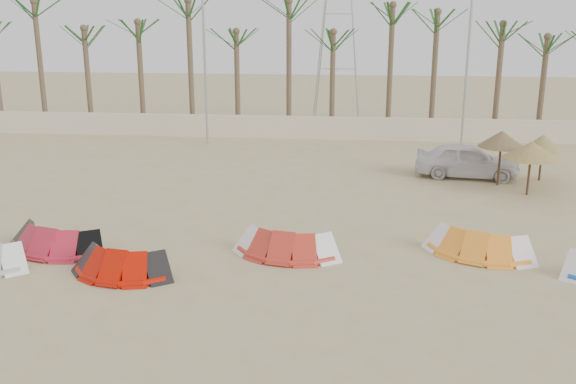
# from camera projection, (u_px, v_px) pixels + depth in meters

# --- Properties ---
(ground) EXTENTS (120.00, 120.00, 0.00)m
(ground) POSITION_uv_depth(u_px,v_px,m) (264.00, 305.00, 16.43)
(ground) COLOR tan
(ground) RESTS_ON ground
(boundary_wall) EXTENTS (60.00, 0.30, 1.30)m
(boundary_wall) POSITION_uv_depth(u_px,v_px,m) (316.00, 128.00, 37.29)
(boundary_wall) COLOR beige
(boundary_wall) RESTS_ON ground
(palm_line) EXTENTS (52.00, 4.00, 7.70)m
(palm_line) POSITION_uv_depth(u_px,v_px,m) (330.00, 24.00, 37.07)
(palm_line) COLOR brown
(palm_line) RESTS_ON ground
(lamp_b) EXTENTS (1.25, 0.14, 11.00)m
(lamp_b) POSITION_uv_depth(u_px,v_px,m) (205.00, 38.00, 34.56)
(lamp_b) COLOR #A5A8AD
(lamp_b) RESTS_ON ground
(lamp_c) EXTENTS (1.25, 0.14, 11.00)m
(lamp_c) POSITION_uv_depth(u_px,v_px,m) (470.00, 40.00, 33.18)
(lamp_c) COLOR #A5A8AD
(lamp_c) RESTS_ON ground
(pylon) EXTENTS (3.00, 3.00, 14.00)m
(pylon) POSITION_uv_depth(u_px,v_px,m) (336.00, 122.00, 43.11)
(pylon) COLOR #A5A8AD
(pylon) RESTS_ON ground
(kite_red_left) EXTENTS (3.67, 2.28, 0.90)m
(kite_red_left) POSITION_uv_depth(u_px,v_px,m) (58.00, 236.00, 20.18)
(kite_red_left) COLOR #B31D30
(kite_red_left) RESTS_ON ground
(kite_red_mid) EXTENTS (3.18, 1.93, 0.90)m
(kite_red_mid) POSITION_uv_depth(u_px,v_px,m) (124.00, 259.00, 18.31)
(kite_red_mid) COLOR #B50F01
(kite_red_mid) RESTS_ON ground
(kite_red_right) EXTENTS (3.45, 2.05, 0.90)m
(kite_red_right) POSITION_uv_depth(u_px,v_px,m) (287.00, 240.00, 19.82)
(kite_red_right) COLOR red
(kite_red_right) RESTS_ON ground
(kite_orange) EXTENTS (3.66, 2.56, 0.90)m
(kite_orange) POSITION_uv_depth(u_px,v_px,m) (477.00, 240.00, 19.81)
(kite_orange) COLOR orange
(kite_orange) RESTS_ON ground
(parasol_left) EXTENTS (1.96, 1.96, 2.38)m
(parasol_left) POSITION_uv_depth(u_px,v_px,m) (502.00, 139.00, 27.03)
(parasol_left) COLOR #4C331E
(parasol_left) RESTS_ON ground
(parasol_mid) EXTENTS (2.25, 2.25, 2.22)m
(parasol_mid) POSITION_uv_depth(u_px,v_px,m) (531.00, 150.00, 25.64)
(parasol_mid) COLOR #4C331E
(parasol_mid) RESTS_ON ground
(parasol_right) EXTENTS (1.78, 1.78, 2.06)m
(parasol_right) POSITION_uv_depth(u_px,v_px,m) (543.00, 142.00, 27.88)
(parasol_right) COLOR #4C331E
(parasol_right) RESTS_ON ground
(car) EXTENTS (4.74, 2.40, 1.55)m
(car) POSITION_uv_depth(u_px,v_px,m) (467.00, 160.00, 28.69)
(car) COLOR silver
(car) RESTS_ON ground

